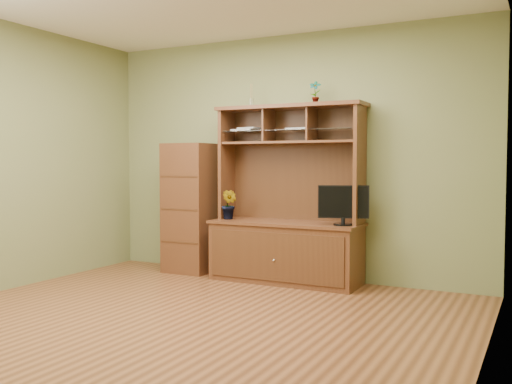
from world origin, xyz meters
The scene contains 8 objects.
room centered at (0.00, 0.00, 1.35)m, with size 4.54×4.04×2.74m.
media_hutch centered at (0.11, 1.73, 0.52)m, with size 1.66×0.61×1.90m.
monitor centered at (0.77, 1.65, 0.86)m, with size 0.49×0.21×0.40m.
orchid_plant centered at (-0.55, 1.65, 0.81)m, with size 0.18×0.15×0.33m, color #2F5D20.
top_plant centered at (0.40, 1.80, 2.02)m, with size 0.13×0.09×0.24m, color #316B25.
reed_diffuser centered at (-0.36, 1.80, 2.00)m, with size 0.05×0.05×0.26m.
magazines centered at (-0.21, 1.80, 1.65)m, with size 0.92×0.21×0.04m.
side_cabinet centered at (-1.13, 1.74, 0.75)m, with size 0.54×0.49×1.50m.
Camera 1 is at (2.59, -3.85, 1.29)m, focal length 40.00 mm.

